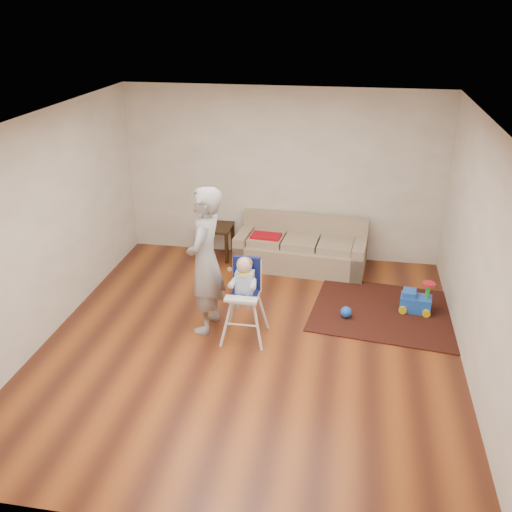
% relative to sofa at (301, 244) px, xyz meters
% --- Properties ---
extents(ground, '(5.50, 5.50, 0.00)m').
position_rel_sofa_xyz_m(ground, '(-0.37, -2.30, -0.38)').
color(ground, '#482013').
rests_on(ground, ground).
extents(room_envelope, '(5.04, 5.52, 2.72)m').
position_rel_sofa_xyz_m(room_envelope, '(-0.37, -1.77, 1.49)').
color(room_envelope, beige).
rests_on(room_envelope, ground).
extents(sofa, '(2.05, 0.97, 0.77)m').
position_rel_sofa_xyz_m(sofa, '(0.00, 0.00, 0.00)').
color(sofa, tan).
rests_on(sofa, ground).
extents(side_table, '(0.53, 0.53, 0.53)m').
position_rel_sofa_xyz_m(side_table, '(-1.40, 0.17, -0.12)').
color(side_table, black).
rests_on(side_table, ground).
extents(area_rug, '(2.33, 1.86, 0.02)m').
position_rel_sofa_xyz_m(area_rug, '(1.40, -1.24, -0.38)').
color(area_rug, black).
rests_on(area_rug, ground).
extents(ride_on_toy, '(0.43, 0.34, 0.44)m').
position_rel_sofa_xyz_m(ride_on_toy, '(1.67, -1.14, -0.15)').
color(ride_on_toy, blue).
rests_on(ride_on_toy, area_rug).
extents(toy_ball, '(0.15, 0.15, 0.15)m').
position_rel_sofa_xyz_m(toy_ball, '(0.76, -1.48, -0.29)').
color(toy_ball, blue).
rests_on(toy_ball, area_rug).
extents(high_chair, '(0.51, 0.51, 1.10)m').
position_rel_sofa_xyz_m(high_chair, '(-0.46, -2.17, 0.14)').
color(high_chair, silver).
rests_on(high_chair, ground).
extents(adult, '(0.50, 0.72, 1.88)m').
position_rel_sofa_xyz_m(adult, '(-0.98, -2.01, 0.55)').
color(adult, gray).
rests_on(adult, ground).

